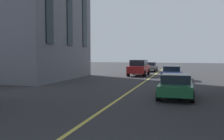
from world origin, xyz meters
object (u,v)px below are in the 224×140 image
Objects in this scene: car_grey_trailing at (150,67)px; car_red_mid at (139,68)px; car_blue_near at (172,73)px; car_green_parked_a at (176,85)px.

car_grey_trailing is 7.80m from car_red_mid.
car_blue_near and car_green_parked_a have the same top height.
car_green_parked_a is (-10.34, -0.71, 0.00)m from car_blue_near.
car_grey_trailing is 0.94× the size of car_red_mid.
car_grey_trailing is at bearing 18.09° from car_blue_near.
car_red_mid is at bearing 18.65° from car_green_parked_a.
car_grey_trailing is 22.21m from car_green_parked_a.
car_red_mid is 14.75m from car_green_parked_a.
car_blue_near is 10.37m from car_green_parked_a.
car_blue_near and car_grey_trailing have the same top height.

